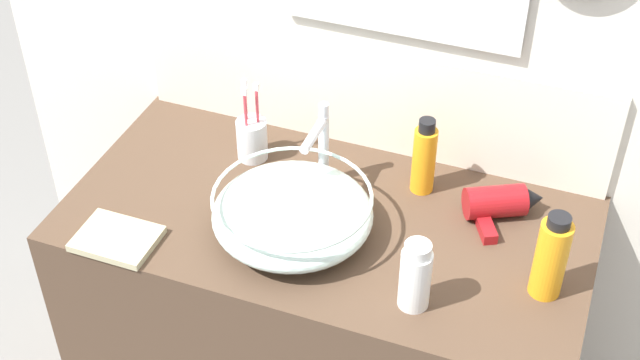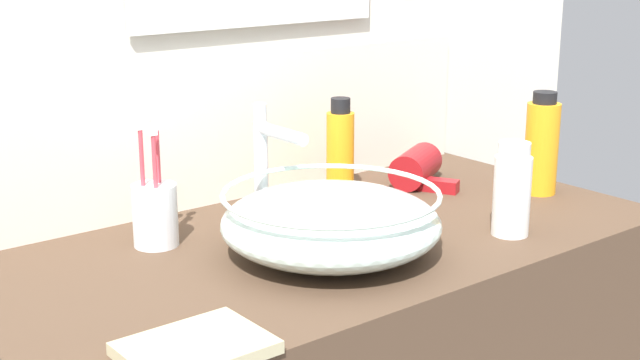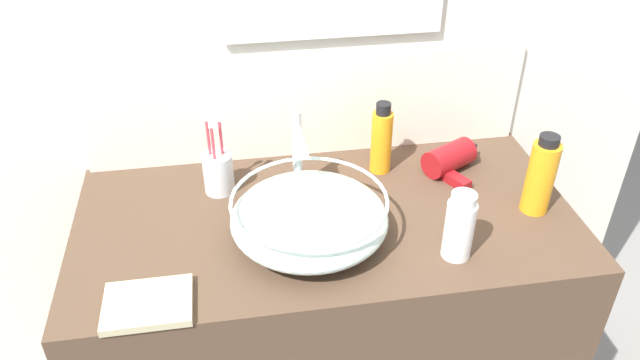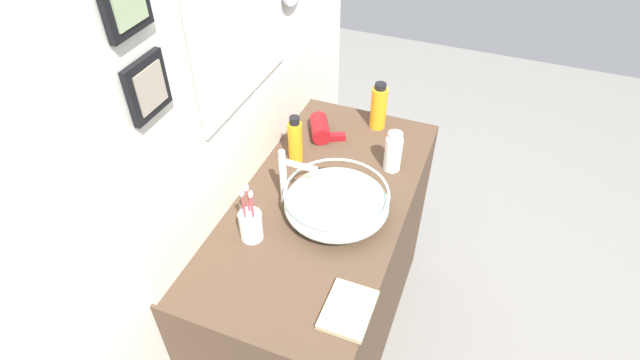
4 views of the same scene
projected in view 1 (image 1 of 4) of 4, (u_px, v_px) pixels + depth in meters
The scene contains 9 objects.
vanity_counter at pixel (326, 343), 2.19m from camera, with size 1.14×0.57×0.83m, color #4C3828.
glass_bowl_sink at pixel (293, 213), 1.86m from camera, with size 0.34×0.34×0.10m.
faucet at pixel (321, 142), 1.94m from camera, with size 0.02×0.13×0.21m.
hair_drier at pixel (501, 203), 1.92m from camera, with size 0.18×0.18×0.07m.
toothbrush_cup at pixel (252, 138), 2.06m from camera, with size 0.07×0.07×0.21m.
spray_bottle at pixel (551, 257), 1.70m from camera, with size 0.06×0.06×0.20m.
lotion_bottle at pixel (415, 276), 1.69m from camera, with size 0.06×0.06×0.16m.
shampoo_bottle at pixel (424, 158), 1.95m from camera, with size 0.05×0.05×0.19m.
hand_towel at pixel (117, 239), 1.87m from camera, with size 0.17×0.13×0.02m, color tan.
Camera 1 is at (0.50, -1.35, 2.12)m, focal length 50.00 mm.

